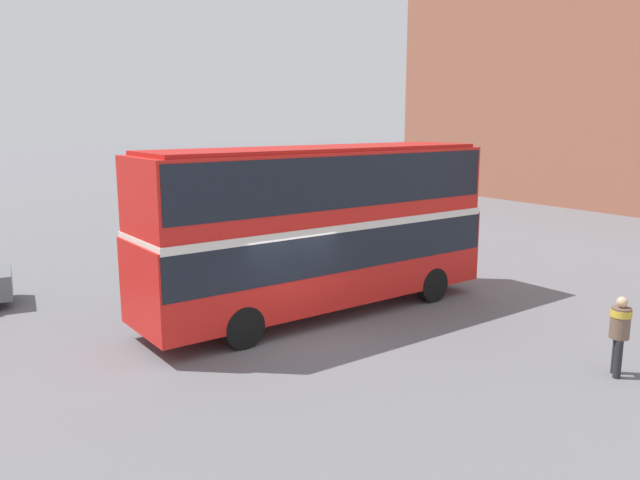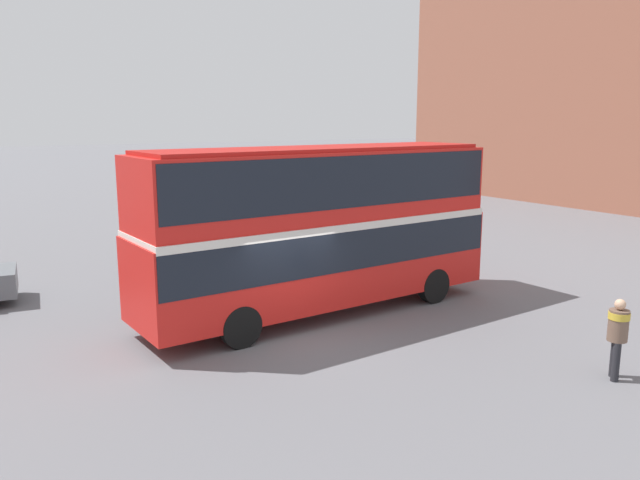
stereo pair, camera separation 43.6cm
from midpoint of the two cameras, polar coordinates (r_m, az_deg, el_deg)
name	(u,v)px [view 1 (the left image)]	position (r m, az deg, el deg)	size (l,w,h in m)	color
ground_plane	(297,339)	(15.32, -2.90, -9.05)	(240.00, 240.00, 0.00)	slate
double_decker_bus	(320,220)	(16.71, -0.75, 1.88)	(10.28, 3.07, 4.53)	red
pedestrian_foreground	(620,328)	(14.21, 24.93, -7.30)	(0.59, 0.59, 1.70)	#232328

